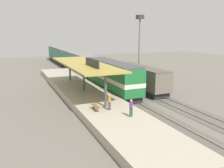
{
  "coord_description": "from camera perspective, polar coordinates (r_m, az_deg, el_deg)",
  "views": [
    {
      "loc": [
        -13.99,
        -31.66,
        8.85
      ],
      "look_at": [
        -1.38,
        -2.24,
        2.0
      ],
      "focal_mm": 39.27,
      "sensor_mm": 36.0,
      "label": 1
    }
  ],
  "objects": [
    {
      "name": "passenger_carriage_rear",
      "position": [
        73.07,
        -12.15,
        6.68
      ],
      "size": [
        2.9,
        20.0,
        4.24
      ],
      "color": "#28282D",
      "rests_on": "track_near"
    },
    {
      "name": "freight_car",
      "position": [
        37.61,
        6.86,
        1.46
      ],
      "size": [
        2.8,
        12.0,
        3.54
      ],
      "color": "#28282D",
      "rests_on": "track_far"
    },
    {
      "name": "track_near",
      "position": [
        35.72,
        0.62,
        -2.21
      ],
      "size": [
        3.2,
        110.0,
        0.16
      ],
      "color": "#565249",
      "rests_on": "ground"
    },
    {
      "name": "passenger_carriage_front",
      "position": [
        52.92,
        -7.72,
        4.88
      ],
      "size": [
        2.9,
        20.0,
        4.24
      ],
      "color": "#28282D",
      "rests_on": "track_near"
    },
    {
      "name": "locomotive",
      "position": [
        36.07,
        0.01,
        1.8
      ],
      "size": [
        2.93,
        14.43,
        4.44
      ],
      "color": "#28282D",
      "rests_on": "track_near"
    },
    {
      "name": "person_waiting",
      "position": [
        23.36,
        4.47,
        -5.39
      ],
      "size": [
        0.34,
        0.34,
        1.71
      ],
      "color": "#23603D",
      "rests_on": "platform"
    },
    {
      "name": "track_far",
      "position": [
        37.76,
        7.02,
        -1.52
      ],
      "size": [
        3.2,
        110.0,
        0.16
      ],
      "color": "#565249",
      "rests_on": "ground"
    },
    {
      "name": "ground_plane",
      "position": [
        36.55,
        3.49,
        -1.95
      ],
      "size": [
        120.0,
        120.0,
        0.0
      ],
      "primitive_type": "plane",
      "color": "#666056"
    },
    {
      "name": "person_walking",
      "position": [
        25.26,
        -0.62,
        -4.0
      ],
      "size": [
        0.34,
        0.34,
        1.71
      ],
      "color": "#4C4C51",
      "rests_on": "platform"
    },
    {
      "name": "station_canopy",
      "position": [
        33.21,
        -6.6,
        4.53
      ],
      "size": [
        5.2,
        18.0,
        4.7
      ],
      "color": "#47474C",
      "rests_on": "platform"
    },
    {
      "name": "platform_bench",
      "position": [
        25.37,
        -3.79,
        -5.16
      ],
      "size": [
        0.44,
        1.7,
        0.5
      ],
      "color": "#333338",
      "rests_on": "platform"
    },
    {
      "name": "light_mast",
      "position": [
        44.23,
        6.44,
        11.42
      ],
      "size": [
        1.1,
        1.1,
        11.7
      ],
      "color": "slate",
      "rests_on": "ground"
    },
    {
      "name": "platform",
      "position": [
        34.07,
        -6.48,
        -2.27
      ],
      "size": [
        6.0,
        44.0,
        0.9
      ],
      "primitive_type": "cube",
      "color": "#A89E89",
      "rests_on": "ground"
    }
  ]
}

